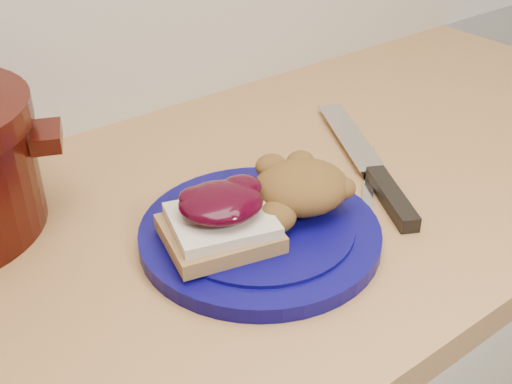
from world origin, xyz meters
TOP-DOWN VIEW (x-y plane):
  - plate at (0.01, 1.43)m, footprint 0.34×0.34m
  - sandwich at (-0.04, 1.43)m, footprint 0.13×0.12m
  - stuffing_mound at (0.07, 1.43)m, footprint 0.13×0.13m
  - chef_knife at (0.20, 1.43)m, footprint 0.18×0.31m
  - butter_knife at (0.20, 1.45)m, footprint 0.13×0.13m

SIDE VIEW (x-z plane):
  - butter_knife at x=0.20m, z-range 0.90..0.91m
  - plate at x=0.01m, z-range 0.90..0.92m
  - chef_knife at x=0.20m, z-range 0.90..0.92m
  - sandwich at x=-0.04m, z-range 0.92..0.98m
  - stuffing_mound at x=0.07m, z-range 0.92..0.98m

